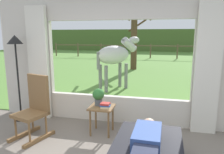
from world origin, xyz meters
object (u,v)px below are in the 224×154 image
Objects in this scene: side_table at (102,111)px; pasture_tree at (134,37)px; rocking_chair at (35,107)px; horse at (115,55)px; floor_lamp_left at (16,52)px; reclining_person at (146,146)px; potted_plant at (98,96)px; book_stack at (105,105)px.

pasture_tree is at bearing 93.07° from side_table.
horse reaches higher than rocking_chair.
floor_lamp_left is at bearing -76.64° from horse.
floor_lamp_left is at bearing -101.43° from pasture_tree.
reclining_person is 1.66m from potted_plant.
rocking_chair is at bearing -39.55° from floor_lamp_left.
reclining_person is 2.76× the size of side_table.
pasture_tree is at bearing 92.49° from potted_plant.
rocking_chair is at bearing -165.09° from book_stack.
potted_plant is at bearing 144.44° from book_stack.
floor_lamp_left reaches higher than side_table.
horse is (-0.45, 3.29, 0.73)m from side_table.
pasture_tree is (1.49, 7.37, 0.23)m from floor_lamp_left.
horse reaches higher than book_stack.
pasture_tree reaches higher than horse.
potted_plant reaches higher than book_stack.
horse is at bearing 97.04° from rocking_chair.
pasture_tree reaches higher than book_stack.
potted_plant is 0.25m from book_stack.
side_table is at bearing 145.70° from book_stack.
side_table is 0.17m from book_stack.
potted_plant is (-0.98, 1.32, 0.18)m from reclining_person.
rocking_chair reaches higher than potted_plant.
pasture_tree reaches higher than floor_lamp_left.
rocking_chair is at bearing -161.31° from side_table.
side_table is 0.29× the size of floor_lamp_left.
side_table is 2.18m from floor_lamp_left.
reclining_person is 1.55m from side_table.
horse is at bearing 108.06° from reclining_person.
reclining_person is 0.79× the size of floor_lamp_left.
horse reaches higher than reclining_person.
pasture_tree is at bearing 78.57° from floor_lamp_left.
rocking_chair is 8.11m from pasture_tree.
potted_plant is 0.18× the size of horse.
book_stack is 7.77m from pasture_tree.
reclining_person is 3.31m from floor_lamp_left.
floor_lamp_left is (-2.80, 1.51, 0.94)m from reclining_person.
horse is (-1.35, 4.55, 0.63)m from reclining_person.
book_stack is 0.05× the size of pasture_tree.
book_stack is at bearing -8.69° from floor_lamp_left.
side_table is 2.61× the size of book_stack.
potted_plant reaches higher than reclining_person.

